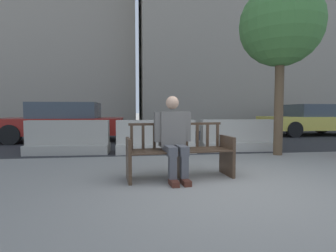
{
  "coord_description": "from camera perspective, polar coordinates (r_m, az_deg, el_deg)",
  "views": [
    {
      "loc": [
        -1.43,
        -3.53,
        1.09
      ],
      "look_at": [
        -0.7,
        2.08,
        0.75
      ],
      "focal_mm": 28.0,
      "sensor_mm": 36.0,
      "label": 1
    }
  ],
  "objects": [
    {
      "name": "car_taxi_near",
      "position": [
        13.08,
        28.54,
        1.19
      ],
      "size": [
        4.06,
        2.05,
        1.35
      ],
      "color": "#DBC64C",
      "rests_on": "ground"
    },
    {
      "name": "street_asphalt",
      "position": [
        12.36,
        -0.75,
        -1.61
      ],
      "size": [
        120.0,
        12.0,
        0.01
      ],
      "primitive_type": "cube",
      "color": "#28282B",
      "rests_on": "ground"
    },
    {
      "name": "jersey_barrier_right",
      "position": [
        7.36,
        14.94,
        -2.52
      ],
      "size": [
        2.02,
        0.73,
        0.84
      ],
      "color": "#ADA89E",
      "rests_on": "ground"
    },
    {
      "name": "jersey_barrier_centre",
      "position": [
        6.74,
        -2.63,
        -2.95
      ],
      "size": [
        2.01,
        0.7,
        0.84
      ],
      "color": "#ADA89E",
      "rests_on": "ground"
    },
    {
      "name": "street_bench",
      "position": [
        4.25,
        2.54,
        -5.94
      ],
      "size": [
        1.73,
        0.69,
        0.88
      ],
      "color": "#473323",
      "rests_on": "ground"
    },
    {
      "name": "car_sedan_mid",
      "position": [
        9.97,
        -21.93,
        0.87
      ],
      "size": [
        4.26,
        2.0,
        1.36
      ],
      "color": "maroon",
      "rests_on": "ground"
    },
    {
      "name": "ground_plane",
      "position": [
        3.96,
        14.4,
        -12.65
      ],
      "size": [
        200.0,
        200.0,
        0.0
      ],
      "primitive_type": "plane",
      "color": "gray"
    },
    {
      "name": "street_tree",
      "position": [
        7.19,
        23.34,
        19.31
      ],
      "size": [
        1.94,
        1.94,
        4.09
      ],
      "color": "brown",
      "rests_on": "ground"
    },
    {
      "name": "seated_person",
      "position": [
        4.13,
        1.21,
        -2.11
      ],
      "size": [
        0.59,
        0.75,
        1.31
      ],
      "color": "#66605B",
      "rests_on": "ground"
    },
    {
      "name": "jersey_barrier_left",
      "position": [
        7.04,
        -20.86,
        -2.9
      ],
      "size": [
        2.02,
        0.74,
        0.84
      ],
      "color": "#9E998E",
      "rests_on": "ground"
    }
  ]
}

